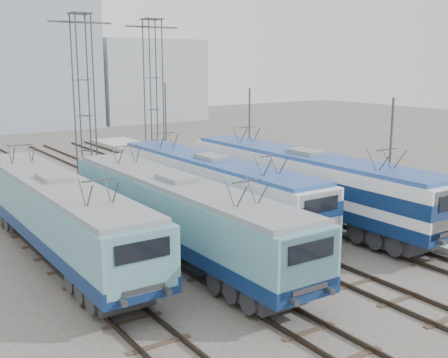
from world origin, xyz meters
The scene contains 13 objects.
ground centered at (0.00, 0.00, 0.00)m, with size 160.00×160.00×0.00m, color #514C47.
platform centered at (10.20, 8.00, 0.15)m, with size 4.00×70.00×0.30m, color #9E9E99.
locomotive_far_left centered at (-6.75, 7.64, 2.21)m, with size 2.81×17.73×3.34m.
locomotive_center_left centered at (-2.25, 4.59, 2.19)m, with size 2.78×17.55×3.30m.
locomotive_center_right centered at (2.25, 8.76, 2.22)m, with size 2.74×17.31×3.25m.
locomotive_far_right centered at (6.75, 6.10, 2.36)m, with size 2.93×18.52×3.48m.
catenary_tower_west centered at (0.00, 22.00, 6.64)m, with size 4.50×1.20×12.00m.
catenary_tower_east centered at (6.50, 24.00, 6.64)m, with size 4.50×1.20×12.00m.
mast_front centered at (8.60, 2.00, 3.50)m, with size 0.12×0.12×7.00m, color #3F4247.
mast_mid centered at (8.60, 14.00, 3.50)m, with size 0.12×0.12×7.00m, color #3F4247.
mast_rear centered at (8.60, 26.00, 3.50)m, with size 0.12×0.12×7.00m, color #3F4247.
building_center centered at (4.00, 62.00, 9.00)m, with size 22.00×14.00×18.00m, color #8A96AA.
building_east centered at (24.00, 62.00, 6.00)m, with size 16.00×12.00×12.00m, color #969FA9.
Camera 1 is at (-14.12, -16.57, 8.73)m, focal length 45.00 mm.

